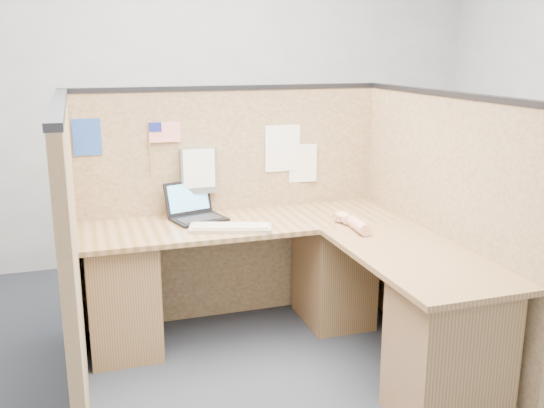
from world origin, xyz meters
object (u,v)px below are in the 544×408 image
object	(u,v)px
laptop	(197,210)
mouse	(342,219)
l_desk	(294,293)
keyboard	(230,228)

from	to	relation	value
laptop	mouse	distance (m)	0.90
mouse	l_desk	bearing A→B (deg)	-153.15
l_desk	keyboard	xyz separation A→B (m)	(-0.31, 0.24, 0.35)
keyboard	mouse	world-z (taller)	mouse
laptop	keyboard	bearing A→B (deg)	-83.25
l_desk	keyboard	world-z (taller)	keyboard
laptop	keyboard	world-z (taller)	laptop
laptop	mouse	size ratio (longest dim) A/B	3.62
mouse	laptop	bearing A→B (deg)	156.18
l_desk	laptop	size ratio (longest dim) A/B	5.26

